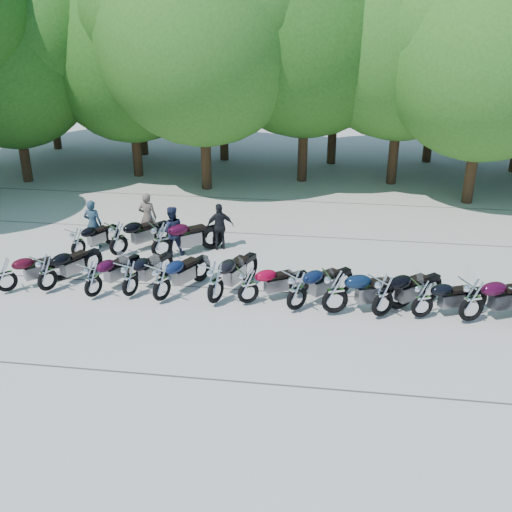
# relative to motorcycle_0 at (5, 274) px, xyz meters

# --- Properties ---
(ground) EXTENTS (90.00, 90.00, 0.00)m
(ground) POSITION_rel_motorcycle_0_xyz_m (7.05, -0.36, -0.61)
(ground) COLOR #A09B91
(ground) RESTS_ON ground
(tree_1) EXTENTS (6.97, 6.97, 8.55)m
(tree_1) POSITION_rel_motorcycle_0_xyz_m (-4.99, 10.88, 4.45)
(tree_1) COLOR #3A2614
(tree_1) RESTS_ON ground
(tree_2) EXTENTS (7.31, 7.31, 8.97)m
(tree_2) POSITION_rel_motorcycle_0_xyz_m (-0.20, 12.48, 4.70)
(tree_2) COLOR #3A2614
(tree_2) RESTS_ON ground
(tree_3) EXTENTS (8.70, 8.70, 10.67)m
(tree_3) POSITION_rel_motorcycle_0_xyz_m (3.48, 10.88, 5.71)
(tree_3) COLOR #3A2614
(tree_3) RESTS_ON ground
(tree_4) EXTENTS (9.13, 9.13, 11.20)m
(tree_4) POSITION_rel_motorcycle_0_xyz_m (7.59, 12.73, 6.03)
(tree_4) COLOR #3A2614
(tree_4) RESTS_ON ground
(tree_5) EXTENTS (9.04, 9.04, 11.10)m
(tree_5) POSITION_rel_motorcycle_0_xyz_m (11.66, 12.85, 5.96)
(tree_5) COLOR #3A2614
(tree_5) RESTS_ON ground
(tree_6) EXTENTS (8.00, 8.00, 9.82)m
(tree_6) POSITION_rel_motorcycle_0_xyz_m (14.60, 10.46, 5.20)
(tree_6) COLOR #3A2614
(tree_6) RESTS_ON ground
(tree_9) EXTENTS (7.59, 7.59, 9.32)m
(tree_9) POSITION_rel_motorcycle_0_xyz_m (-6.48, 17.23, 4.91)
(tree_9) COLOR #3A2614
(tree_9) RESTS_ON ground
(tree_10) EXTENTS (7.78, 7.78, 9.55)m
(tree_10) POSITION_rel_motorcycle_0_xyz_m (-1.24, 16.61, 5.05)
(tree_10) COLOR #3A2614
(tree_10) RESTS_ON ground
(tree_11) EXTENTS (7.56, 7.56, 9.28)m
(tree_11) POSITION_rel_motorcycle_0_xyz_m (3.29, 16.07, 4.89)
(tree_11) COLOR #3A2614
(tree_11) RESTS_ON ground
(tree_12) EXTENTS (7.88, 7.88, 9.67)m
(tree_12) POSITION_rel_motorcycle_0_xyz_m (8.85, 16.11, 5.12)
(tree_12) COLOR #3A2614
(tree_12) RESTS_ON ground
(tree_13) EXTENTS (8.31, 8.31, 10.20)m
(tree_13) POSITION_rel_motorcycle_0_xyz_m (13.74, 17.12, 5.43)
(tree_13) COLOR #3A2614
(tree_13) RESTS_ON ground
(motorcycle_0) EXTENTS (2.00, 1.97, 1.22)m
(motorcycle_0) POSITION_rel_motorcycle_0_xyz_m (0.00, 0.00, 0.00)
(motorcycle_0) COLOR #3C0814
(motorcycle_0) RESTS_ON ground
(motorcycle_1) EXTENTS (1.66, 2.34, 1.29)m
(motorcycle_1) POSITION_rel_motorcycle_0_xyz_m (1.13, 0.23, 0.03)
(motorcycle_1) COLOR black
(motorcycle_1) RESTS_ON ground
(motorcycle_2) EXTENTS (1.54, 2.26, 1.24)m
(motorcycle_2) POSITION_rel_motorcycle_0_xyz_m (2.58, 0.04, 0.01)
(motorcycle_2) COLOR #320620
(motorcycle_2) RESTS_ON ground
(motorcycle_3) EXTENTS (1.43, 2.32, 1.26)m
(motorcycle_3) POSITION_rel_motorcycle_0_xyz_m (3.60, 0.24, 0.02)
(motorcycle_3) COLOR black
(motorcycle_3) RESTS_ON ground
(motorcycle_4) EXTENTS (1.70, 2.41, 1.33)m
(motorcycle_4) POSITION_rel_motorcycle_0_xyz_m (4.56, 0.08, 0.05)
(motorcycle_4) COLOR #0E1A3D
(motorcycle_4) RESTS_ON ground
(motorcycle_5) EXTENTS (1.65, 2.61, 1.42)m
(motorcycle_5) POSITION_rel_motorcycle_0_xyz_m (6.07, 0.14, 0.10)
(motorcycle_5) COLOR black
(motorcycle_5) RESTS_ON ground
(motorcycle_6) EXTENTS (2.21, 1.70, 1.23)m
(motorcycle_6) POSITION_rel_motorcycle_0_xyz_m (6.96, 0.25, 0.01)
(motorcycle_6) COLOR maroon
(motorcycle_6) RESTS_ON ground
(motorcycle_7) EXTENTS (2.18, 2.20, 1.34)m
(motorcycle_7) POSITION_rel_motorcycle_0_xyz_m (8.31, 0.05, 0.06)
(motorcycle_7) COLOR #0B1633
(motorcycle_7) RESTS_ON ground
(motorcycle_8) EXTENTS (2.65, 1.60, 1.44)m
(motorcycle_8) POSITION_rel_motorcycle_0_xyz_m (9.33, -0.01, 0.11)
(motorcycle_8) COLOR #0B1A32
(motorcycle_8) RESTS_ON ground
(motorcycle_9) EXTENTS (2.38, 2.16, 1.40)m
(motorcycle_9) POSITION_rel_motorcycle_0_xyz_m (10.58, 0.01, 0.09)
(motorcycle_9) COLOR black
(motorcycle_9) RESTS_ON ground
(motorcycle_10) EXTENTS (2.26, 1.43, 1.22)m
(motorcycle_10) POSITION_rel_motorcycle_0_xyz_m (11.61, 0.10, 0.00)
(motorcycle_10) COLOR black
(motorcycle_10) RESTS_ON ground
(motorcycle_11) EXTENTS (2.59, 1.73, 1.41)m
(motorcycle_11) POSITION_rel_motorcycle_0_xyz_m (12.84, 0.05, 0.10)
(motorcycle_11) COLOR #34071F
(motorcycle_11) RESTS_ON ground
(motorcycle_13) EXTENTS (1.43, 2.09, 1.14)m
(motorcycle_13) POSITION_rel_motorcycle_0_xyz_m (0.99, 2.72, -0.04)
(motorcycle_13) COLOR black
(motorcycle_13) RESTS_ON ground
(motorcycle_14) EXTENTS (2.04, 2.32, 1.35)m
(motorcycle_14) POSITION_rel_motorcycle_0_xyz_m (2.27, 2.97, 0.06)
(motorcycle_14) COLOR black
(motorcycle_14) RESTS_ON ground
(motorcycle_15) EXTENTS (2.44, 2.19, 1.43)m
(motorcycle_15) POSITION_rel_motorcycle_0_xyz_m (3.74, 2.92, 0.11)
(motorcycle_15) COLOR #39071E
(motorcycle_15) RESTS_ON ground
(rider_0) EXTENTS (0.61, 0.41, 1.67)m
(rider_0) POSITION_rel_motorcycle_0_xyz_m (1.15, 3.69, 0.23)
(rider_0) COLOR #213846
(rider_0) RESTS_ON ground
(rider_1) EXTENTS (0.97, 0.87, 1.67)m
(rider_1) POSITION_rel_motorcycle_0_xyz_m (3.95, 3.41, 0.23)
(rider_1) COLOR #1E243E
(rider_1) RESTS_ON ground
(rider_2) EXTENTS (1.02, 0.71, 1.60)m
(rider_2) POSITION_rel_motorcycle_0_xyz_m (5.42, 4.10, 0.19)
(rider_2) COLOR black
(rider_2) RESTS_ON ground
(rider_3) EXTENTS (0.64, 0.42, 1.73)m
(rider_3) POSITION_rel_motorcycle_0_xyz_m (2.80, 4.50, 0.26)
(rider_3) COLOR brown
(rider_3) RESTS_ON ground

